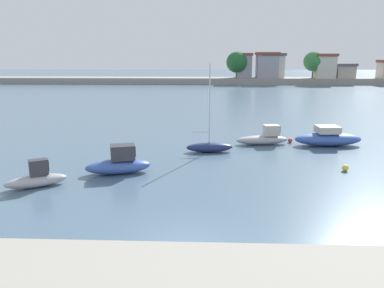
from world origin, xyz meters
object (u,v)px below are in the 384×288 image
(mooring_buoy_0, at_px, (290,140))
(moored_boat_4, at_px, (328,138))
(moored_boat_2, at_px, (209,146))
(moored_boat_1, at_px, (119,163))
(moored_boat_0, at_px, (37,178))
(moored_boat_3, at_px, (264,138))
(mooring_buoy_1, at_px, (345,168))

(mooring_buoy_0, bearing_deg, moored_boat_4, -18.81)
(moored_boat_2, bearing_deg, mooring_buoy_0, 21.02)
(moored_boat_1, height_order, moored_boat_2, moored_boat_2)
(moored_boat_4, relative_size, mooring_buoy_0, 14.66)
(moored_boat_2, bearing_deg, moored_boat_0, -145.60)
(mooring_buoy_0, bearing_deg, moored_boat_1, -143.78)
(moored_boat_0, bearing_deg, mooring_buoy_0, 5.28)
(moored_boat_1, height_order, moored_boat_3, moored_boat_1)
(moored_boat_3, xyz_separation_m, mooring_buoy_1, (4.23, -7.53, -0.33))
(moored_boat_2, height_order, mooring_buoy_0, moored_boat_2)
(moored_boat_4, bearing_deg, moored_boat_0, -153.96)
(moored_boat_3, bearing_deg, moored_boat_2, -156.79)
(moored_boat_2, bearing_deg, mooring_buoy_1, -34.08)
(moored_boat_3, height_order, mooring_buoy_0, moored_boat_3)
(moored_boat_1, xyz_separation_m, mooring_buoy_1, (14.63, 1.09, -0.45))
(moored_boat_0, bearing_deg, moored_boat_3, 7.68)
(moored_boat_3, relative_size, mooring_buoy_1, 10.65)
(moored_boat_0, bearing_deg, moored_boat_4, -1.02)
(mooring_buoy_0, bearing_deg, mooring_buoy_1, -77.50)
(mooring_buoy_0, xyz_separation_m, mooring_buoy_1, (1.84, -8.29, 0.02))
(moored_boat_4, bearing_deg, mooring_buoy_0, 157.90)
(moored_boat_1, height_order, mooring_buoy_0, moored_boat_1)
(moored_boat_1, relative_size, moored_boat_3, 0.95)
(moored_boat_0, distance_m, moored_boat_4, 22.77)
(moored_boat_2, bearing_deg, moored_boat_4, 8.58)
(moored_boat_0, relative_size, moored_boat_2, 0.51)
(moored_boat_0, relative_size, mooring_buoy_1, 7.97)
(moored_boat_1, relative_size, mooring_buoy_0, 11.32)
(moored_boat_1, xyz_separation_m, moored_boat_4, (15.70, 8.38, -0.01))
(moored_boat_1, distance_m, moored_boat_2, 8.16)
(mooring_buoy_1, bearing_deg, moored_boat_2, 152.17)
(moored_boat_3, height_order, moored_boat_4, moored_boat_4)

